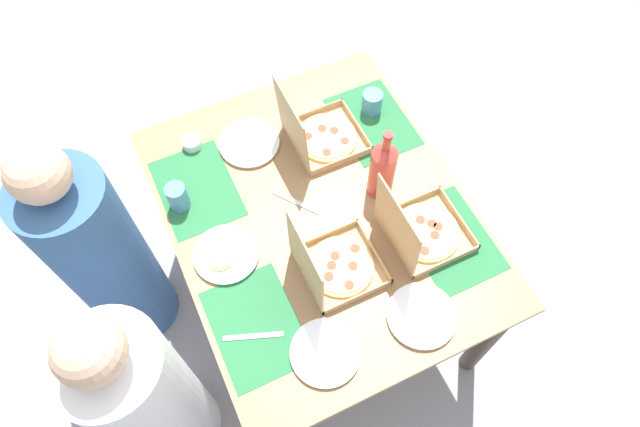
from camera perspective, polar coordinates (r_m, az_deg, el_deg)
ground_plane at (r=2.68m, az=-0.00°, el=-8.04°), size 6.00×6.00×0.00m
dining_table at (r=2.09m, az=-0.00°, el=-1.61°), size 1.25×1.02×0.76m
placemat_near_left at (r=1.99m, az=12.90°, el=-2.56°), size 0.36×0.26×0.00m
placemat_near_right at (r=2.23m, az=5.29°, el=9.20°), size 0.36×0.26×0.00m
placemat_far_left at (r=1.83m, az=-6.47°, el=-11.17°), size 0.36×0.26×0.00m
placemat_far_right at (r=2.09m, az=-12.29°, el=2.46°), size 0.36×0.26×0.00m
pizza_box_edge_far at (r=1.85m, az=1.35°, el=-5.26°), size 0.25×0.25×0.29m
pizza_box_corner_right at (r=2.12m, az=-0.06°, el=7.90°), size 0.26×0.28×0.29m
pizza_box_corner_left at (r=1.93m, az=10.01°, el=-1.77°), size 0.26×0.28×0.30m
plate_near_right at (r=1.93m, az=-9.46°, el=-4.12°), size 0.22×0.22×0.03m
plate_near_left at (r=2.16m, az=-7.11°, el=7.02°), size 0.23×0.23×0.02m
plate_far_left at (r=1.79m, az=0.53°, el=-13.83°), size 0.22×0.22×0.02m
plate_middle at (r=1.85m, az=10.17°, el=-10.10°), size 0.22×0.22×0.02m
soda_bottle at (r=1.94m, az=6.35°, el=4.41°), size 0.09×0.09×0.32m
cup_red at (r=2.02m, az=-14.11°, el=1.64°), size 0.07×0.07×0.11m
cup_clear_left at (r=2.23m, az=5.25°, el=11.07°), size 0.08×0.08×0.09m
condiment_bowl at (r=2.19m, az=-12.76°, el=6.96°), size 0.07×0.07×0.04m
fork_by_far_right at (r=2.01m, az=-2.44°, el=1.17°), size 0.16×0.13×0.00m
fork_by_near_right at (r=1.82m, az=-6.73°, el=-12.16°), size 0.08×0.18×0.00m
diner_left_seat at (r=2.08m, az=-16.80°, el=-17.32°), size 0.32×0.32×1.20m
diner_right_seat at (r=2.29m, az=-20.86°, el=-4.18°), size 0.32×0.32×1.23m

